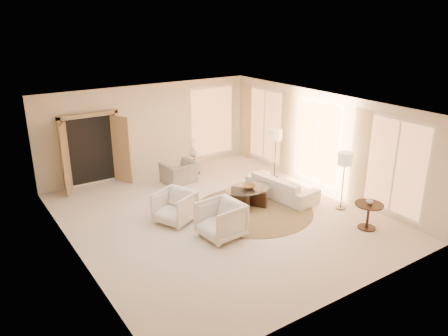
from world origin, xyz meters
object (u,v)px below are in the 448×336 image
floor_lamp_far (345,161)px  sofa (282,186)px  bowl (249,187)px  end_vase (370,201)px  side_vase (194,152)px  armchair_left (175,205)px  side_table (194,163)px  armchair_right (221,218)px  end_table (368,212)px  floor_lamp_near (276,137)px  coffee_table (249,195)px  accent_chair (179,169)px

floor_lamp_far → sofa: bearing=117.6°
bowl → end_vase: size_ratio=2.04×
bowl → side_vase: (0.03, 2.94, 0.19)m
armchair_left → side_table: bearing=117.6°
armchair_right → bowl: armchair_right is taller
sofa → end_table: (0.43, -2.59, 0.13)m
sofa → floor_lamp_near: floor_lamp_near is taller
coffee_table → side_table: 2.94m
accent_chair → end_table: accent_chair is taller
bowl → floor_lamp_near: bearing=32.1°
floor_lamp_near → bowl: bearing=-147.9°
armchair_right → floor_lamp_near: 4.19m
coffee_table → side_vase: size_ratio=5.33×
sofa → side_table: sofa is taller
floor_lamp_near → end_vase: size_ratio=8.99×
sofa → floor_lamp_near: (0.77, 1.22, 1.02)m
end_table → floor_lamp_near: (0.34, 3.81, 0.89)m
armchair_right → accent_chair: size_ratio=0.96×
side_vase → sofa: bearing=-70.0°
bowl → side_table: bearing=89.4°
side_table → bowl: size_ratio=1.67×
end_vase → side_vase: side_vase is taller
armchair_right → accent_chair: (0.84, 3.53, -0.04)m
floor_lamp_far → bowl: floor_lamp_far is taller
armchair_left → floor_lamp_far: floor_lamp_far is taller
accent_chair → floor_lamp_far: (2.61, -4.00, 0.88)m
bowl → armchair_left: bearing=174.2°
accent_chair → bowl: bearing=99.9°
coffee_table → floor_lamp_near: bearing=32.1°
side_table → sofa: bearing=-70.0°
armchair_left → accent_chair: bearing=124.7°
sofa → side_vase: bearing=12.5°
armchair_right → bowl: size_ratio=2.63×
accent_chair → end_vase: accent_chair is taller
sofa → end_vase: end_vase is taller
end_vase → floor_lamp_near: bearing=84.9°
accent_chair → coffee_table: (0.72, -2.49, -0.12)m
bowl → end_vase: bearing=-59.5°
accent_chair → side_vase: side_vase is taller
end_vase → floor_lamp_far: bearing=73.2°
side_table → side_vase: size_ratio=2.20×
sofa → end_vase: (0.43, -2.59, 0.41)m
side_table → floor_lamp_near: floor_lamp_near is taller
end_vase → sofa: bearing=99.5°
bowl → armchair_right: bearing=-146.4°
side_vase → floor_lamp_near: bearing=-43.4°
floor_lamp_near → bowl: (-1.88, -1.18, -0.79)m
sofa → side_vase: size_ratio=7.77×
sofa → end_table: size_ratio=3.12×
end_table → floor_lamp_far: (0.34, 1.12, 0.87)m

